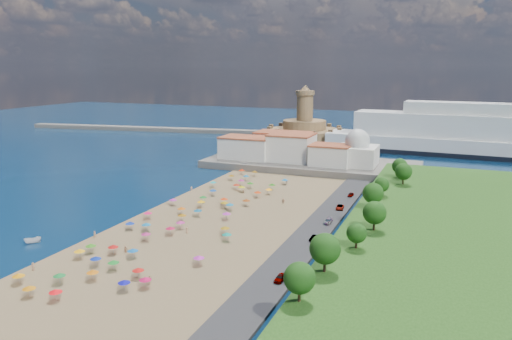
% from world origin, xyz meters
% --- Properties ---
extents(ground, '(700.00, 700.00, 0.00)m').
position_xyz_m(ground, '(0.00, 0.00, 0.00)').
color(ground, '#071938').
rests_on(ground, ground).
extents(terrace, '(90.00, 36.00, 3.00)m').
position_xyz_m(terrace, '(10.00, 73.00, 1.50)').
color(terrace, '#59544C').
rests_on(terrace, ground).
extents(jetty, '(18.00, 70.00, 2.40)m').
position_xyz_m(jetty, '(-12.00, 108.00, 1.20)').
color(jetty, '#59544C').
rests_on(jetty, ground).
extents(breakwater, '(199.03, 34.77, 2.60)m').
position_xyz_m(breakwater, '(-110.00, 153.00, 1.30)').
color(breakwater, '#59544C').
rests_on(breakwater, ground).
extents(waterfront_buildings, '(57.00, 29.00, 11.00)m').
position_xyz_m(waterfront_buildings, '(-3.05, 73.64, 7.88)').
color(waterfront_buildings, silver).
rests_on(waterfront_buildings, terrace).
extents(domed_building, '(16.00, 16.00, 15.00)m').
position_xyz_m(domed_building, '(30.00, 71.00, 8.97)').
color(domed_building, silver).
rests_on(domed_building, terrace).
extents(fortress, '(40.00, 40.00, 32.40)m').
position_xyz_m(fortress, '(-12.00, 138.00, 6.68)').
color(fortress, '#9C754E').
rests_on(fortress, ground).
extents(cruise_ship, '(144.75, 27.47, 31.45)m').
position_xyz_m(cruise_ship, '(75.83, 129.52, 9.31)').
color(cruise_ship, black).
rests_on(cruise_ship, ground).
extents(beach_parasols, '(32.77, 116.55, 2.20)m').
position_xyz_m(beach_parasols, '(-1.28, -10.94, 2.15)').
color(beach_parasols, gray).
rests_on(beach_parasols, beach).
extents(beachgoers, '(36.17, 95.83, 1.89)m').
position_xyz_m(beachgoers, '(0.99, -4.41, 1.13)').
color(beachgoers, tan).
rests_on(beachgoers, beach).
extents(moored_boats, '(3.69, 23.00, 1.60)m').
position_xyz_m(moored_boats, '(-28.57, -52.01, 0.79)').
color(moored_boats, white).
rests_on(moored_boats, ground).
extents(parked_cars, '(2.72, 75.08, 1.39)m').
position_xyz_m(parked_cars, '(36.00, -3.10, 1.35)').
color(parked_cars, gray).
rests_on(parked_cars, promenade).
extents(hillside_trees, '(12.45, 104.40, 7.39)m').
position_xyz_m(hillside_trees, '(48.58, -9.89, 10.10)').
color(hillside_trees, '#382314').
rests_on(hillside_trees, hillside).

